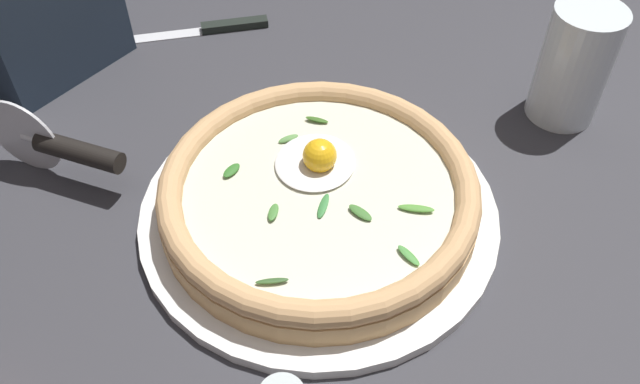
{
  "coord_description": "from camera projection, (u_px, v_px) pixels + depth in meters",
  "views": [
    {
      "loc": [
        0.38,
        0.16,
        0.49
      ],
      "look_at": [
        -0.0,
        -0.01,
        0.03
      ],
      "focal_mm": 36.84,
      "sensor_mm": 36.0,
      "label": 1
    }
  ],
  "objects": [
    {
      "name": "pizza_plate",
      "position": [
        320.0,
        210.0,
        0.64
      ],
      "size": [
        0.34,
        0.34,
        0.01
      ],
      "primitive_type": "cylinder",
      "color": "white",
      "rests_on": "ground"
    },
    {
      "name": "pizza",
      "position": [
        320.0,
        191.0,
        0.62
      ],
      "size": [
        0.3,
        0.3,
        0.06
      ],
      "color": "tan",
      "rests_on": "pizza_plate"
    },
    {
      "name": "drinking_glass",
      "position": [
        572.0,
        72.0,
        0.7
      ],
      "size": [
        0.08,
        0.08,
        0.13
      ],
      "color": "silver",
      "rests_on": "ground"
    },
    {
      "name": "table_knife",
      "position": [
        211.0,
        28.0,
        0.85
      ],
      "size": [
        0.14,
        0.18,
        0.01
      ],
      "color": "silver",
      "rests_on": "ground"
    },
    {
      "name": "pizza_cutter",
      "position": [
        60.0,
        146.0,
        0.65
      ],
      "size": [
        0.03,
        0.16,
        0.09
      ],
      "color": "silver",
      "rests_on": "ground"
    },
    {
      "name": "ground_plane",
      "position": [
        327.0,
        228.0,
        0.65
      ],
      "size": [
        2.4,
        2.4,
        0.03
      ],
      "primitive_type": "cube",
      "color": "#35353B",
      "rests_on": "ground"
    }
  ]
}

